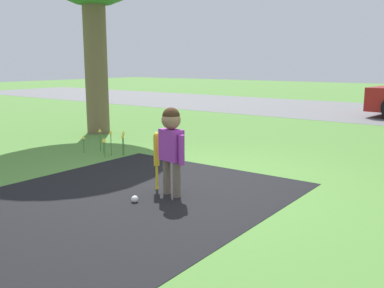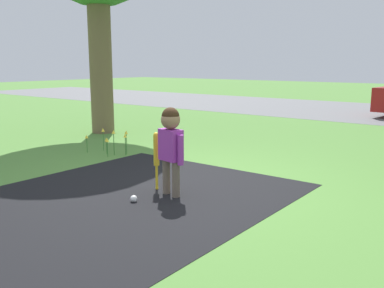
# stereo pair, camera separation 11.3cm
# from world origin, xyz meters

# --- Properties ---
(ground_plane) EXTENTS (60.00, 60.00, 0.00)m
(ground_plane) POSITION_xyz_m (0.00, 0.00, 0.00)
(ground_plane) COLOR #518438
(street_strip) EXTENTS (40.00, 6.00, 0.01)m
(street_strip) POSITION_xyz_m (0.00, 9.99, 0.00)
(street_strip) COLOR slate
(street_strip) RESTS_ON ground
(child) EXTENTS (0.42, 0.22, 1.04)m
(child) POSITION_xyz_m (0.08, -0.50, 0.67)
(child) COLOR #6B5B4C
(child) RESTS_ON ground
(baseball_bat) EXTENTS (0.07, 0.07, 0.72)m
(baseball_bat) POSITION_xyz_m (-0.22, -0.43, 0.46)
(baseball_bat) COLOR yellow
(baseball_bat) RESTS_ON ground
(sports_ball) EXTENTS (0.08, 0.08, 0.08)m
(sports_ball) POSITION_xyz_m (-0.09, -0.95, 0.04)
(sports_ball) COLOR white
(sports_ball) RESTS_ON ground
(flower_bed) EXTENTS (0.74, 0.39, 0.43)m
(flower_bed) POSITION_xyz_m (-2.25, 0.62, 0.30)
(flower_bed) COLOR #38702D
(flower_bed) RESTS_ON ground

